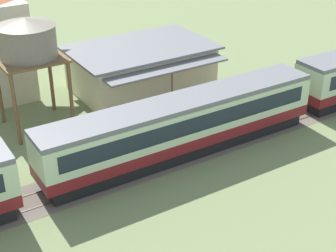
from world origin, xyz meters
name	(u,v)px	position (x,y,z in m)	size (l,w,h in m)	color
passenger_train	(186,123)	(-15.61, -0.52, 2.22)	(106.53, 3.06, 4.00)	maroon
railway_track	(171,156)	(-16.74, -0.52, 0.01)	(143.69, 3.60, 0.04)	#665B51
station_building	(141,67)	(-12.85, 10.48, 1.93)	(11.93, 9.03, 3.81)	beige
water_tower	(27,41)	(-22.88, 8.44, 6.65)	(4.53, 4.53, 8.26)	brown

